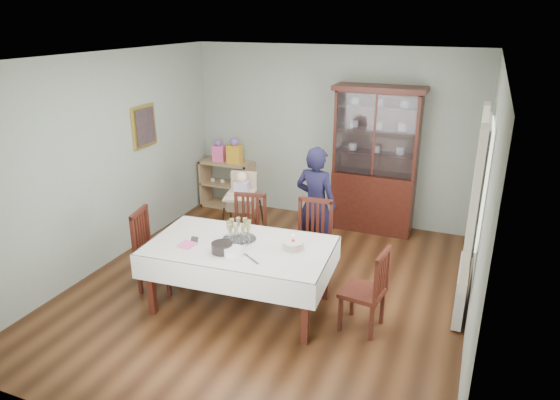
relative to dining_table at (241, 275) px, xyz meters
The scene contains 25 objects.
floor 0.61m from the dining_table, 73.38° to the left, with size 5.00×5.00×0.00m, color #593319.
room_shell 1.66m from the dining_table, 82.13° to the left, with size 5.00×5.00×5.00m.
dining_table is the anchor object (origin of this frame).
china_cabinet 2.95m from the dining_table, 71.92° to the left, with size 1.30×0.48×2.18m.
sideboard 3.18m from the dining_table, 120.50° to the left, with size 0.90×0.38×0.80m.
picture_frame 2.74m from the dining_table, 148.86° to the left, with size 0.04×0.48×0.58m, color gold.
window 2.74m from the dining_table, 17.84° to the left, with size 0.04×1.02×1.22m, color white.
curtain_left 2.54m from the dining_table, ahead, with size 0.07×0.30×1.55m, color silver.
curtain_right 2.88m from the dining_table, 30.97° to the left, with size 0.07×0.30×1.55m, color silver.
radiator 2.42m from the dining_table, 18.28° to the left, with size 0.10×0.80×0.55m, color white.
chair_far_left 0.91m from the dining_table, 110.35° to the left, with size 0.52×0.52×0.97m.
chair_far_right 1.01m from the dining_table, 57.76° to the left, with size 0.48×0.48×1.01m.
chair_end_left 1.12m from the dining_table, behind, with size 0.52×0.52×0.98m.
chair_end_right 1.38m from the dining_table, ahead, with size 0.46×0.46×0.92m.
woman 1.54m from the dining_table, 74.66° to the left, with size 0.57×0.37×1.56m, color black.
high_chair 1.54m from the dining_table, 115.27° to the left, with size 0.58×0.58×1.11m.
champagne_tray 0.46m from the dining_table, 118.74° to the left, with size 0.38×0.38×0.23m.
birthday_cake 0.73m from the dining_table, 10.68° to the left, with size 0.26×0.26×0.18m.
plate_stack_dark 0.49m from the dining_table, 111.96° to the right, with size 0.22×0.22×0.11m, color black.
plate_stack_white 0.49m from the dining_table, 76.92° to the right, with size 0.20×0.20×0.09m, color white.
napkin_stack 0.69m from the dining_table, 155.83° to the right, with size 0.15×0.15×0.02m, color #FF5DA1.
cutlery 0.68m from the dining_table, behind, with size 0.11×0.16×0.01m, color silver, non-canonical shape.
cake_knife 0.53m from the dining_table, 45.11° to the right, with size 0.28×0.03×0.01m, color silver.
gift_bag_pink 3.28m from the dining_table, 122.65° to the left, with size 0.22×0.16×0.36m.
gift_bag_orange 3.14m from the dining_table, 117.97° to the left, with size 0.24×0.18×0.43m.
Camera 1 is at (2.12, -4.84, 3.11)m, focal length 32.00 mm.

